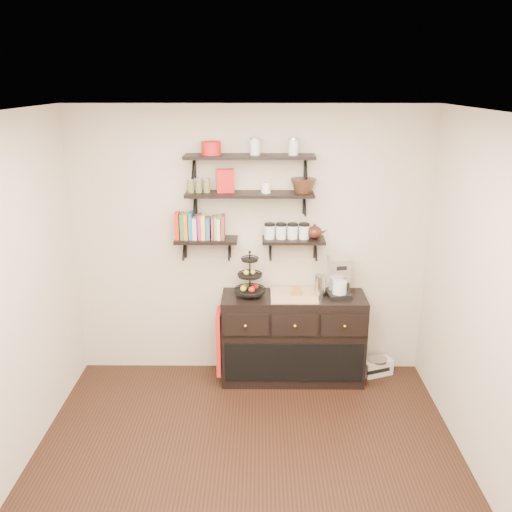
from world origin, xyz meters
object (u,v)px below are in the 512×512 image
Objects in this scene: sideboard at (293,338)px; coffee_maker at (339,277)px; radio at (377,366)px; fruit_stand at (250,281)px.

sideboard is 0.77m from coffee_maker.
coffee_maker is 1.18× the size of radio.
radio is at bearing 3.15° from fruit_stand.
fruit_stand is (-0.43, 0.00, 0.60)m from sideboard.
sideboard is 3.17× the size of fruit_stand.
coffee_maker is at bearing 165.30° from radio.
coffee_maker reaches higher than sideboard.
sideboard reaches higher than radio.
sideboard is 0.74m from fruit_stand.
sideboard is at bearing -0.38° from fruit_stand.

